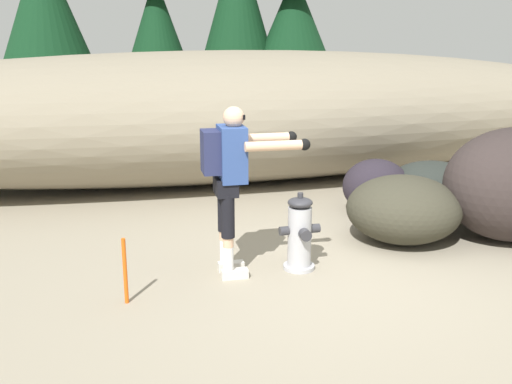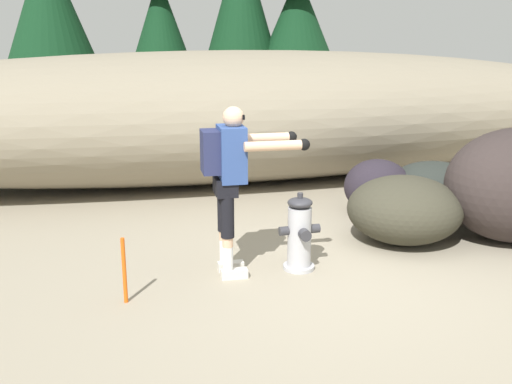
% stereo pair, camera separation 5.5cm
% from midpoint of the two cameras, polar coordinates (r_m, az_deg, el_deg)
% --- Properties ---
extents(ground_plane, '(56.00, 56.00, 0.04)m').
position_cam_midpoint_polar(ground_plane, '(5.85, 6.93, -8.23)').
color(ground_plane, gray).
extents(dirt_embankment, '(15.15, 3.20, 2.07)m').
position_cam_midpoint_polar(dirt_embankment, '(9.47, -2.31, 7.41)').
color(dirt_embankment, gray).
rests_on(dirt_embankment, ground_plane).
extents(fire_hydrant, '(0.42, 0.37, 0.79)m').
position_cam_midpoint_polar(fire_hydrant, '(5.84, 4.02, -4.14)').
color(fire_hydrant, '#B2B2B7').
rests_on(fire_hydrant, ground_plane).
extents(utility_worker, '(0.99, 0.56, 1.65)m').
position_cam_midpoint_polar(utility_worker, '(5.51, -2.66, 2.13)').
color(utility_worker, beige).
rests_on(utility_worker, ground_plane).
extents(boulder_mid, '(1.53, 1.48, 0.76)m').
position_cam_midpoint_polar(boulder_mid, '(6.83, 13.99, -1.62)').
color(boulder_mid, '#373528').
rests_on(boulder_mid, ground_plane).
extents(boulder_small, '(1.67, 1.69, 0.70)m').
position_cam_midpoint_polar(boulder_small, '(7.98, 16.75, 0.36)').
color(boulder_small, '#262B27').
rests_on(boulder_small, ground_plane).
extents(boulder_outlier, '(1.20, 1.19, 0.73)m').
position_cam_midpoint_polar(boulder_outlier, '(7.82, 11.45, 0.51)').
color(boulder_outlier, '#262129').
rests_on(boulder_outlier, ground_plane).
extents(pine_tree_left, '(1.81, 1.81, 5.53)m').
position_cam_midpoint_polar(pine_tree_left, '(15.91, -9.85, 17.34)').
color(pine_tree_left, '#47331E').
rests_on(pine_tree_left, ground_plane).
extents(pine_tree_right, '(2.41, 2.41, 5.69)m').
position_cam_midpoint_polar(pine_tree_right, '(15.39, 3.63, 17.51)').
color(pine_tree_right, '#47331E').
rests_on(pine_tree_right, ground_plane).
extents(survey_stake, '(0.04, 0.04, 0.60)m').
position_cam_midpoint_polar(survey_stake, '(5.25, -12.96, -7.53)').
color(survey_stake, '#E55914').
rests_on(survey_stake, ground_plane).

